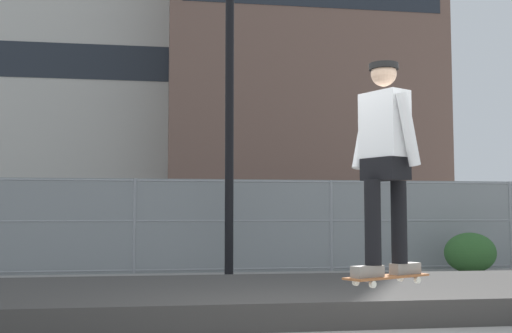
# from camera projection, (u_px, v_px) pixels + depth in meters

# --- Properties ---
(gravel_berm) EXTENTS (15.77, 2.96, 0.28)m
(gravel_berm) POSITION_uv_depth(u_px,v_px,m) (280.00, 297.00, 7.54)
(gravel_berm) COLOR #3D3A38
(gravel_berm) RESTS_ON ground_plane
(skateboard) EXTENTS (0.80, 0.55, 0.07)m
(skateboard) POSITION_uv_depth(u_px,v_px,m) (387.00, 277.00, 4.93)
(skateboard) COLOR #9E5B33
(skater) EXTENTS (0.69, 0.62, 1.74)m
(skater) POSITION_uv_depth(u_px,v_px,m) (385.00, 152.00, 5.01)
(skater) COLOR gray
(skater) RESTS_ON skateboard
(chain_fence) EXTENTS (19.88, 0.06, 1.85)m
(chain_fence) POSITION_uv_depth(u_px,v_px,m) (235.00, 225.00, 12.35)
(chain_fence) COLOR gray
(chain_fence) RESTS_ON ground_plane
(street_lamp) EXTENTS (0.44, 0.44, 7.82)m
(street_lamp) POSITION_uv_depth(u_px,v_px,m) (230.00, 19.00, 11.50)
(street_lamp) COLOR black
(street_lamp) RESTS_ON ground_plane
(parked_car_near) EXTENTS (4.41, 1.96, 1.66)m
(parked_car_near) POSITION_uv_depth(u_px,v_px,m) (56.00, 227.00, 15.36)
(parked_car_near) COLOR silver
(parked_car_near) RESTS_ON ground_plane
(parked_car_mid) EXTENTS (4.50, 2.14, 1.66)m
(parked_car_mid) POSITION_uv_depth(u_px,v_px,m) (325.00, 226.00, 16.35)
(parked_car_mid) COLOR #474C54
(parked_car_mid) RESTS_ON ground_plane
(library_building) EXTENTS (22.35, 11.54, 18.95)m
(library_building) POSITION_uv_depth(u_px,v_px,m) (52.00, 107.00, 48.09)
(library_building) COLOR #B2AFA8
(library_building) RESTS_ON ground_plane
(office_block) EXTENTS (18.71, 12.71, 25.49)m
(office_block) POSITION_uv_depth(u_px,v_px,m) (295.00, 59.00, 46.25)
(office_block) COLOR brown
(office_block) RESTS_ON ground_plane
(shrub_left) EXTENTS (1.02, 0.84, 0.79)m
(shrub_left) POSITION_uv_depth(u_px,v_px,m) (470.00, 253.00, 12.07)
(shrub_left) COLOR #2D5B28
(shrub_left) RESTS_ON ground_plane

